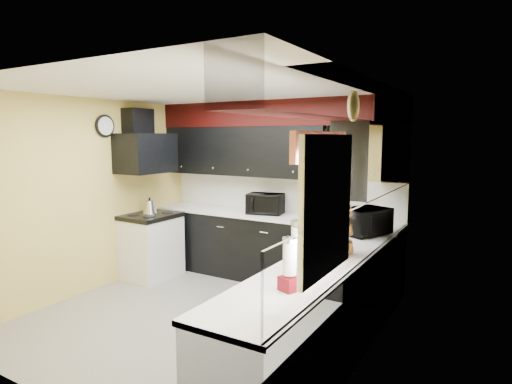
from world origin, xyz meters
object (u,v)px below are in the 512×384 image
utensil_crock (342,216)px  knife_block (321,212)px  toaster_oven (265,204)px  microwave (365,221)px  kettle (150,207)px

utensil_crock → knife_block: knife_block is taller
toaster_oven → utensil_crock: (1.12, -0.02, -0.06)m
microwave → utensil_crock: microwave is taller
utensil_crock → knife_block: size_ratio=0.72×
kettle → toaster_oven: bearing=25.4°
microwave → utensil_crock: 0.69m
utensil_crock → kettle: 2.71m
utensil_crock → kettle: kettle is taller
knife_block → microwave: bearing=-28.5°
kettle → utensil_crock: bearing=14.7°
toaster_oven → utensil_crock: toaster_oven is taller
toaster_oven → utensil_crock: size_ratio=3.02×
utensil_crock → knife_block: (-0.27, -0.03, 0.03)m
microwave → kettle: 3.07m
kettle → knife_block: bearing=15.7°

